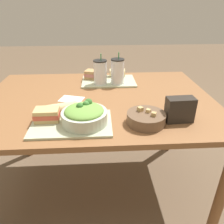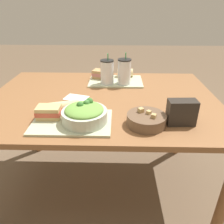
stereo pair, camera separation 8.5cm
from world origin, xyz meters
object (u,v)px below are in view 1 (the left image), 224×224
salad_bowl (84,115)px  drink_cup_red (117,72)px  drink_cup_dark (100,73)px  baguette_far (117,72)px  baguette_near (63,109)px  chip_bag (180,110)px  napkin_folded (71,99)px  sandwich_far (93,74)px  sandwich_near (47,115)px  soup_bowl (146,118)px

salad_bowl → drink_cup_red: (0.21, 0.56, 0.04)m
drink_cup_dark → drink_cup_red: (0.12, -0.00, 0.00)m
baguette_far → drink_cup_red: drink_cup_red is taller
salad_bowl → baguette_near: salad_bowl is taller
chip_bag → napkin_folded: chip_bag is taller
sandwich_far → baguette_far: bearing=30.1°
drink_cup_red → napkin_folded: (-0.31, -0.25, -0.09)m
drink_cup_dark → drink_cup_red: 0.12m
baguette_near → salad_bowl: bearing=-147.7°
sandwich_far → drink_cup_red: size_ratio=0.60×
baguette_near → sandwich_near: bearing=115.0°
drink_cup_red → chip_bag: drink_cup_red is taller
baguette_far → napkin_folded: 0.52m
napkin_folded → sandwich_far: bearing=70.7°
drink_cup_dark → drink_cup_red: drink_cup_red is taller
soup_bowl → baguette_near: 0.44m
soup_bowl → drink_cup_dark: 0.61m
sandwich_near → baguette_far: bearing=58.3°
sandwich_far → baguette_far: (0.20, 0.04, -0.00)m
baguette_far → napkin_folded: (-0.32, -0.41, -0.04)m
baguette_near → sandwich_far: size_ratio=1.28×
soup_bowl → napkin_folded: bearing=141.9°
salad_bowl → napkin_folded: (-0.10, 0.31, -0.06)m
soup_bowl → drink_cup_red: size_ratio=0.86×
salad_bowl → soup_bowl: 0.31m
sandwich_far → chip_bag: (0.45, -0.67, 0.02)m
drink_cup_dark → napkin_folded: size_ratio=1.32×
soup_bowl → napkin_folded: 0.52m
salad_bowl → soup_bowl: (0.31, -0.00, -0.03)m
soup_bowl → drink_cup_dark: bearing=111.3°
soup_bowl → drink_cup_red: 0.58m
sandwich_near → sandwich_far: same height
soup_bowl → napkin_folded: size_ratio=1.17×
sandwich_far → drink_cup_red: drink_cup_red is taller
baguette_far → napkin_folded: bearing=140.5°
baguette_near → sandwich_far: 0.60m
baguette_near → soup_bowl: bearing=-121.6°
soup_bowl → baguette_near: bearing=166.2°
sandwich_near → baguette_near: 0.09m
drink_cup_dark → chip_bag: 0.68m
sandwich_far → baguette_far: 0.20m
baguette_far → sandwich_near: bearing=147.9°
soup_bowl → sandwich_near: size_ratio=1.55×
napkin_folded → drink_cup_dark: bearing=52.7°
baguette_near → drink_cup_dark: bearing=-42.0°
baguette_near → napkin_folded: 0.22m
sandwich_near → napkin_folded: (0.09, 0.28, -0.04)m
drink_cup_red → napkin_folded: size_ratio=1.36×
baguette_near → drink_cup_red: size_ratio=0.76×
salad_bowl → sandwich_near: (-0.19, 0.04, -0.01)m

